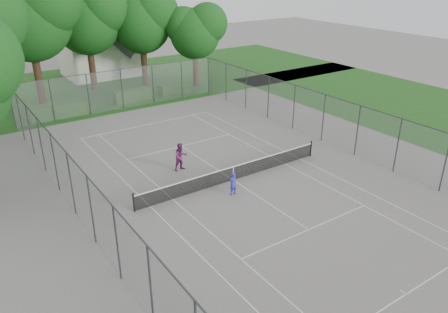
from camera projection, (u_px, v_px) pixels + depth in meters
ground at (233, 180)px, 26.26m from camera, size 120.00×120.00×0.00m
grass_far at (91, 86)px, 45.88m from camera, size 60.00×20.00×0.00m
grass_right at (442, 114)px, 37.53m from camera, size 16.00×40.00×0.00m
court_markings at (233, 180)px, 26.26m from camera, size 11.03×23.83×0.01m
tennis_net at (233, 173)px, 26.05m from camera, size 12.87×0.10×1.10m
perimeter_fence at (234, 153)px, 25.52m from camera, size 18.08×34.08×3.52m
tree_far_left at (28, 12)px, 36.53m from camera, size 8.28×7.56×11.90m
tree_far_midleft at (87, 16)px, 41.86m from camera, size 7.33×6.69×10.54m
tree_far_midright at (142, 19)px, 43.90m from camera, size 6.80×6.21×9.77m
tree_far_right at (196, 29)px, 43.82m from camera, size 5.84×5.33×8.39m
hedge_left at (58, 111)px, 36.66m from camera, size 4.57×1.37×1.14m
hedge_mid at (132, 96)px, 40.78m from camera, size 3.49×1.00×1.10m
hedge_right at (175, 89)px, 43.27m from camera, size 3.17×1.16×0.95m
house at (100, 38)px, 48.95m from camera, size 8.26×6.40×10.29m
girl_player at (233, 184)px, 24.41m from camera, size 0.54×0.40×1.37m
woman_player at (181, 157)px, 27.22m from camera, size 0.88×0.68×1.80m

